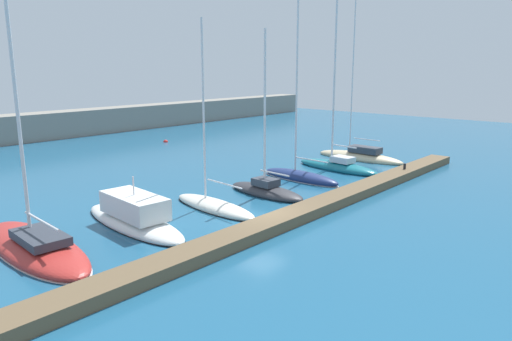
# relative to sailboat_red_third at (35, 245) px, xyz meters

# --- Properties ---
(ground_plane) EXTENTS (120.00, 120.00, 0.00)m
(ground_plane) POSITION_rel_sailboat_red_third_xyz_m (10.31, -5.02, -0.32)
(ground_plane) COLOR #1E567A
(dock_pier) EXTENTS (46.57, 1.64, 0.59)m
(dock_pier) POSITION_rel_sailboat_red_third_xyz_m (10.31, -6.40, -0.02)
(dock_pier) COLOR brown
(dock_pier) RESTS_ON ground_plane
(sailboat_red_third) EXTENTS (3.67, 9.87, 17.90)m
(sailboat_red_third) POSITION_rel_sailboat_red_third_xyz_m (0.00, 0.00, 0.00)
(sailboat_red_third) COLOR #B72D28
(sailboat_red_third) RESTS_ON ground_plane
(motorboat_white_fourth) EXTENTS (3.25, 9.15, 3.11)m
(motorboat_white_fourth) POSITION_rel_sailboat_red_third_xyz_m (5.20, -0.32, 0.14)
(motorboat_white_fourth) COLOR white
(motorboat_white_fourth) RESTS_ON ground_plane
(sailboat_ivory_fifth) EXTENTS (2.42, 7.13, 11.42)m
(sailboat_ivory_fifth) POSITION_rel_sailboat_red_third_xyz_m (10.20, -1.42, -0.09)
(sailboat_ivory_fifth) COLOR silver
(sailboat_ivory_fifth) RESTS_ON ground_plane
(sailboat_charcoal_sixth) EXTENTS (2.54, 6.36, 11.02)m
(sailboat_charcoal_sixth) POSITION_rel_sailboat_red_third_xyz_m (14.87, -1.63, 0.02)
(sailboat_charcoal_sixth) COLOR #2D2D33
(sailboat_charcoal_sixth) RESTS_ON ground_plane
(sailboat_navy_seventh) EXTENTS (2.10, 7.03, 14.03)m
(sailboat_navy_seventh) POSITION_rel_sailboat_red_third_xyz_m (19.80, -0.91, 0.02)
(sailboat_navy_seventh) COLOR navy
(sailboat_navy_seventh) RESTS_ON ground_plane
(sailboat_teal_eighth) EXTENTS (2.94, 7.98, 15.20)m
(sailboat_teal_eighth) POSITION_rel_sailboat_red_third_xyz_m (24.83, -1.07, 0.08)
(sailboat_teal_eighth) COLOR #19707F
(sailboat_teal_eighth) RESTS_ON ground_plane
(sailboat_sand_ninth) EXTENTS (2.40, 8.66, 15.73)m
(sailboat_sand_ninth) POSITION_rel_sailboat_red_third_xyz_m (30.05, -0.29, -0.05)
(sailboat_sand_ninth) COLOR beige
(sailboat_sand_ninth) RESTS_ON ground_plane
(mooring_buoy_red) EXTENTS (0.53, 0.53, 0.53)m
(mooring_buoy_red) POSITION_rel_sailboat_red_third_xyz_m (24.70, 21.31, -0.32)
(mooring_buoy_red) COLOR red
(mooring_buoy_red) RESTS_ON ground_plane
(dock_bollard) EXTENTS (0.20, 0.20, 0.44)m
(dock_bollard) POSITION_rel_sailboat_red_third_xyz_m (25.99, -6.40, 0.49)
(dock_bollard) COLOR black
(dock_bollard) RESTS_ON dock_pier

